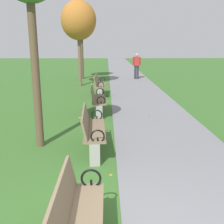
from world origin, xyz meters
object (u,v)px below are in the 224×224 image
at_px(tree_3, 81,26).
at_px(pedestrian_walking, 137,65).
at_px(park_bench_3, 97,99).
at_px(park_bench_4, 99,85).
at_px(tree_2, 79,21).
at_px(park_bench_2, 92,129).

bearing_deg(tree_3, pedestrian_walking, -5.07).
relative_size(park_bench_3, pedestrian_walking, 1.00).
xyz_separation_m(park_bench_4, tree_2, (-1.12, 2.89, 2.91)).
bearing_deg(tree_2, park_bench_3, -79.42).
height_order(park_bench_4, tree_2, tree_2).
relative_size(park_bench_2, park_bench_3, 1.00).
bearing_deg(park_bench_2, park_bench_3, 90.00).
relative_size(park_bench_2, tree_3, 0.38).
bearing_deg(park_bench_2, tree_2, 96.96).
distance_m(park_bench_3, tree_2, 6.77).
bearing_deg(park_bench_4, tree_2, 111.21).
bearing_deg(tree_3, park_bench_3, -81.93).
bearing_deg(park_bench_2, park_bench_4, 90.00).
bearing_deg(park_bench_4, park_bench_3, -90.00).
xyz_separation_m(park_bench_4, tree_3, (-1.28, 5.89, 2.82)).
distance_m(tree_3, pedestrian_walking, 4.26).
xyz_separation_m(park_bench_4, pedestrian_walking, (2.25, 5.58, 0.44)).
height_order(park_bench_2, pedestrian_walking, pedestrian_walking).
height_order(park_bench_3, pedestrian_walking, pedestrian_walking).
xyz_separation_m(park_bench_2, tree_2, (-1.12, 9.20, 2.91)).
bearing_deg(tree_2, park_bench_4, -68.79).
height_order(park_bench_2, tree_2, tree_2).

